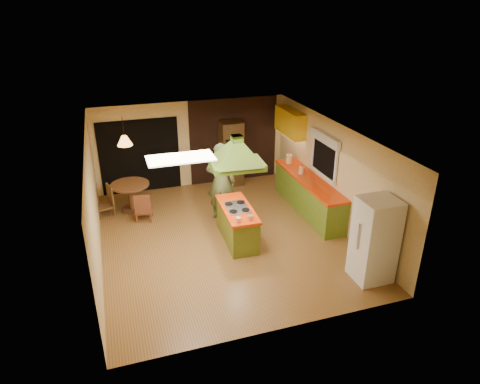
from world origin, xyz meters
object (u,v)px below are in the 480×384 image
object	(u,v)px
kitchen_island	(237,224)
canister_large	(289,159)
refrigerator	(375,240)
wall_oven	(231,153)
man	(221,182)
dining_table	(131,192)

from	to	relation	value
kitchen_island	canister_large	size ratio (longest dim) A/B	6.74
refrigerator	wall_oven	bearing A→B (deg)	103.31
man	dining_table	xyz separation A→B (m)	(-2.12, 1.14, -0.47)
man	wall_oven	size ratio (longest dim) A/B	1.04
canister_large	refrigerator	bearing A→B (deg)	-90.83
man	refrigerator	xyz separation A→B (m)	(2.13, -3.36, -0.13)
man	dining_table	size ratio (longest dim) A/B	2.01
kitchen_island	wall_oven	xyz separation A→B (m)	(0.82, 3.17, 0.54)
kitchen_island	canister_large	xyz separation A→B (m)	(2.14, 2.00, 0.63)
dining_table	canister_large	size ratio (longest dim) A/B	4.03
man	refrigerator	size ratio (longest dim) A/B	1.15
kitchen_island	man	size ratio (longest dim) A/B	0.83
canister_large	dining_table	bearing A→B (deg)	175.94
refrigerator	canister_large	bearing A→B (deg)	89.28
refrigerator	dining_table	bearing A→B (deg)	133.39
kitchen_island	wall_oven	distance (m)	3.32
man	refrigerator	distance (m)	3.98
man	dining_table	distance (m)	2.45
wall_oven	man	bearing A→B (deg)	-114.14
kitchen_island	dining_table	world-z (taller)	kitchen_island
kitchen_island	refrigerator	size ratio (longest dim) A/B	0.96
dining_table	kitchen_island	bearing A→B (deg)	-46.78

